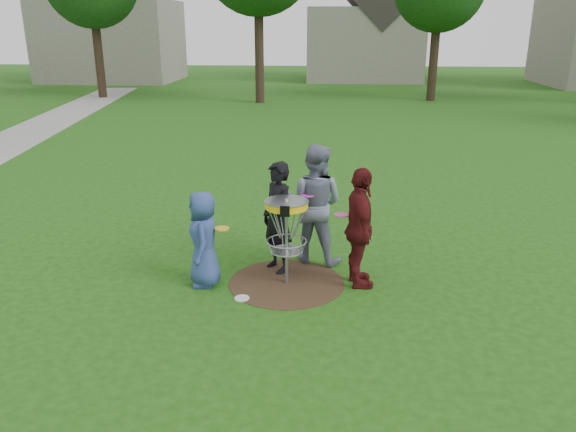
# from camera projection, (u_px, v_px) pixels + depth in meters

# --- Properties ---
(ground) EXTENTS (100.00, 100.00, 0.00)m
(ground) POSITION_uv_depth(u_px,v_px,m) (287.00, 283.00, 8.73)
(ground) COLOR #19470F
(ground) RESTS_ON ground
(dirt_patch) EXTENTS (1.80, 1.80, 0.01)m
(dirt_patch) POSITION_uv_depth(u_px,v_px,m) (287.00, 283.00, 8.73)
(dirt_patch) COLOR #47331E
(dirt_patch) RESTS_ON ground
(player_blue) EXTENTS (0.59, 0.80, 1.49)m
(player_blue) POSITION_uv_depth(u_px,v_px,m) (204.00, 239.00, 8.46)
(player_blue) COLOR navy
(player_blue) RESTS_ON ground
(player_black) EXTENTS (0.75, 0.78, 1.81)m
(player_black) POSITION_uv_depth(u_px,v_px,m) (278.00, 218.00, 8.91)
(player_black) COLOR black
(player_black) RESTS_ON ground
(player_grey) EXTENTS (1.16, 1.02, 2.01)m
(player_grey) POSITION_uv_depth(u_px,v_px,m) (315.00, 204.00, 9.26)
(player_grey) COLOR slate
(player_grey) RESTS_ON ground
(player_maroon) EXTENTS (0.61, 1.14, 1.85)m
(player_maroon) POSITION_uv_depth(u_px,v_px,m) (360.00, 228.00, 8.37)
(player_maroon) COLOR #511214
(player_maroon) RESTS_ON ground
(disc_on_grass) EXTENTS (0.22, 0.22, 0.02)m
(disc_on_grass) POSITION_uv_depth(u_px,v_px,m) (242.00, 298.00, 8.21)
(disc_on_grass) COLOR silver
(disc_on_grass) RESTS_ON ground
(disc_golf_basket) EXTENTS (0.66, 0.67, 1.38)m
(disc_golf_basket) POSITION_uv_depth(u_px,v_px,m) (287.00, 221.00, 8.40)
(disc_golf_basket) COLOR #9EA0A5
(disc_golf_basket) RESTS_ON ground
(held_discs) EXTENTS (2.00, 0.99, 0.34)m
(held_discs) POSITION_uv_depth(u_px,v_px,m) (288.00, 212.00, 8.57)
(held_discs) COLOR #F3AE1B
(held_discs) RESTS_ON ground
(house_row) EXTENTS (44.50, 10.65, 11.62)m
(house_row) POSITION_uv_depth(u_px,v_px,m) (392.00, 20.00, 38.29)
(house_row) COLOR gray
(house_row) RESTS_ON ground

